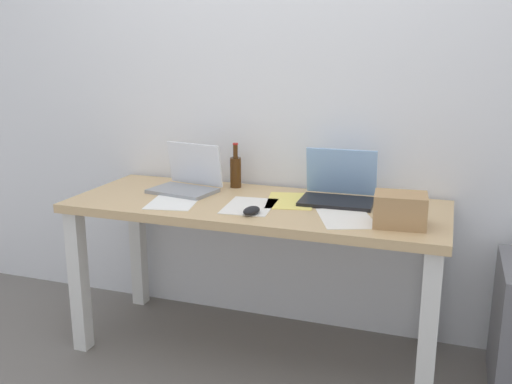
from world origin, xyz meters
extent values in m
plane|color=slate|center=(0.00, 0.00, 0.00)|extent=(8.00, 8.00, 0.00)
cube|color=white|center=(0.00, 0.39, 1.30)|extent=(5.20, 0.08, 2.60)
cube|color=tan|center=(0.00, 0.00, 0.72)|extent=(1.72, 0.67, 0.04)
cube|color=silver|center=(-0.80, -0.27, 0.35)|extent=(0.07, 0.07, 0.70)
cube|color=silver|center=(0.80, -0.27, 0.35)|extent=(0.07, 0.07, 0.70)
cube|color=silver|center=(-0.80, 0.27, 0.35)|extent=(0.07, 0.07, 0.70)
cube|color=silver|center=(0.80, 0.27, 0.35)|extent=(0.07, 0.07, 0.70)
cube|color=gray|center=(-0.40, 0.06, 0.75)|extent=(0.34, 0.25, 0.02)
cube|color=white|center=(-0.38, 0.16, 0.87)|extent=(0.31, 0.09, 0.21)
cube|color=black|center=(0.35, 0.10, 0.75)|extent=(0.34, 0.22, 0.02)
cube|color=#8CB7EA|center=(0.35, 0.21, 0.87)|extent=(0.33, 0.06, 0.22)
cylinder|color=#47280F|center=(-0.20, 0.25, 0.82)|extent=(0.06, 0.06, 0.15)
cylinder|color=#47280F|center=(-0.20, 0.25, 0.93)|extent=(0.02, 0.02, 0.07)
cylinder|color=#B21E19|center=(-0.20, 0.25, 0.97)|extent=(0.03, 0.03, 0.01)
ellipsoid|color=black|center=(0.05, -0.19, 0.76)|extent=(0.08, 0.11, 0.03)
cube|color=tan|center=(0.66, -0.14, 0.81)|extent=(0.22, 0.18, 0.13)
cube|color=white|center=(-0.36, -0.11, 0.74)|extent=(0.26, 0.33, 0.00)
cube|color=white|center=(0.44, -0.12, 0.74)|extent=(0.31, 0.35, 0.00)
cube|color=#F4E06B|center=(0.14, 0.08, 0.74)|extent=(0.27, 0.33, 0.00)
cube|color=white|center=(-0.01, -0.07, 0.74)|extent=(0.24, 0.31, 0.00)
camera|label=1|loc=(0.83, -2.38, 1.43)|focal=39.83mm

